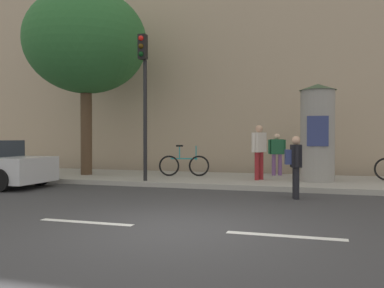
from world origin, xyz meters
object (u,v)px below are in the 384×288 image
street_tree (86,42)px  pedestrian_tallest (295,162)px  pedestrian_in_red_top (259,147)px  traffic_light (144,84)px  poster_column (317,132)px  bicycle_upright (184,165)px  pedestrian_in_dark_shirt (277,151)px

street_tree → pedestrian_tallest: 8.96m
pedestrian_in_red_top → pedestrian_tallest: bearing=-66.0°
traffic_light → poster_column: traffic_light is taller
poster_column → bicycle_upright: bearing=174.9°
street_tree → bicycle_upright: (3.59, 0.46, -4.42)m
poster_column → street_tree: 8.69m
poster_column → pedestrian_in_dark_shirt: size_ratio=2.01×
pedestrian_tallest → pedestrian_in_red_top: (-1.22, 2.73, 0.29)m
poster_column → pedestrian_in_dark_shirt: poster_column is taller
bicycle_upright → pedestrian_in_red_top: bearing=-10.7°
traffic_light → bicycle_upright: traffic_light is taller
street_tree → pedestrian_in_dark_shirt: size_ratio=4.48×
street_tree → pedestrian_in_dark_shirt: bearing=13.9°
poster_column → pedestrian_in_red_top: bearing=-176.5°
traffic_light → pedestrian_in_red_top: (3.37, 1.38, -1.98)m
traffic_light → pedestrian_in_dark_shirt: traffic_light is taller
street_tree → poster_column: bearing=0.4°
pedestrian_tallest → pedestrian_in_red_top: size_ratio=0.88×
pedestrian_in_dark_shirt → bicycle_upright: (-3.09, -1.19, -0.48)m
pedestrian_in_dark_shirt → pedestrian_tallest: bearing=-79.7°
poster_column → pedestrian_tallest: size_ratio=1.96×
traffic_light → pedestrian_in_dark_shirt: size_ratio=3.02×
street_tree → bicycle_upright: street_tree is taller
pedestrian_in_dark_shirt → pedestrian_in_red_top: pedestrian_in_red_top is taller
pedestrian_in_dark_shirt → traffic_light: bearing=-141.0°
pedestrian_in_red_top → bicycle_upright: pedestrian_in_red_top is taller
pedestrian_tallest → pedestrian_in_red_top: bearing=114.0°
street_tree → bicycle_upright: bearing=7.3°
street_tree → pedestrian_tallest: street_tree is taller
street_tree → pedestrian_in_dark_shirt: 7.93m
street_tree → pedestrian_in_red_top: bearing=-0.4°
traffic_light → street_tree: (-2.89, 1.42, 1.79)m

